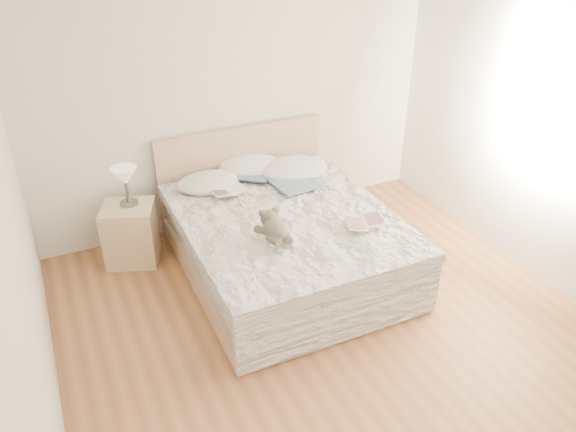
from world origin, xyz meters
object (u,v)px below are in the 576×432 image
object	(u,v)px
bed	(283,239)
teddy_bear	(276,237)
childrens_book	(365,222)
nightstand	(131,234)
photo_book	(227,191)
table_lamp	(125,178)

from	to	relation	value
bed	teddy_bear	world-z (taller)	bed
childrens_book	teddy_bear	size ratio (longest dim) A/B	1.00
nightstand	childrens_book	distance (m)	2.12
photo_book	teddy_bear	distance (m)	0.93
photo_book	teddy_bear	xyz separation A→B (m)	(0.07, -0.93, 0.02)
teddy_bear	photo_book	bearing A→B (deg)	94.12
nightstand	childrens_book	size ratio (longest dim) A/B	1.65
bed	teddy_bear	distance (m)	0.62
bed	table_lamp	xyz separation A→B (m)	(-1.16, 0.74, 0.51)
table_lamp	bed	bearing A→B (deg)	-32.43
nightstand	table_lamp	xyz separation A→B (m)	(0.03, 0.04, 0.53)
table_lamp	childrens_book	xyz separation A→B (m)	(1.67, -1.25, -0.18)
nightstand	photo_book	bearing A→B (deg)	-13.97
bed	nightstand	bearing A→B (deg)	149.66
table_lamp	teddy_bear	xyz separation A→B (m)	(0.90, -1.18, -0.16)
bed	nightstand	distance (m)	1.39
nightstand	childrens_book	bearing A→B (deg)	-35.49
table_lamp	teddy_bear	distance (m)	1.50
childrens_book	teddy_bear	distance (m)	0.77
nightstand	teddy_bear	world-z (taller)	teddy_bear
table_lamp	childrens_book	size ratio (longest dim) A/B	1.04
bed	table_lamp	bearing A→B (deg)	147.57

